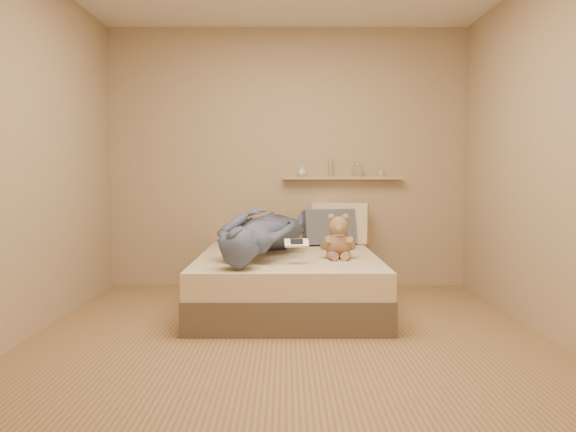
{
  "coord_description": "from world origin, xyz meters",
  "views": [
    {
      "loc": [
        -0.02,
        -3.8,
        1.11
      ],
      "look_at": [
        0.0,
        0.65,
        0.8
      ],
      "focal_mm": 35.0,
      "sensor_mm": 36.0,
      "label": 1
    }
  ],
  "objects_px": {
    "bed": "(288,281)",
    "dark_plush": "(247,233)",
    "teddy_bear": "(338,240)",
    "pillow_grey": "(329,227)",
    "wall_shelf": "(342,178)",
    "pillow_cream": "(340,223)",
    "game_console": "(297,243)",
    "person": "(263,232)"
  },
  "relations": [
    {
      "from": "bed",
      "to": "pillow_grey",
      "type": "bearing_deg",
      "value": 59.63
    },
    {
      "from": "bed",
      "to": "wall_shelf",
      "type": "height_order",
      "value": "wall_shelf"
    },
    {
      "from": "dark_plush",
      "to": "wall_shelf",
      "type": "xyz_separation_m",
      "value": [
        0.94,
        0.25,
        0.53
      ]
    },
    {
      "from": "pillow_grey",
      "to": "person",
      "type": "distance_m",
      "value": 0.98
    },
    {
      "from": "bed",
      "to": "pillow_cream",
      "type": "height_order",
      "value": "pillow_cream"
    },
    {
      "from": "wall_shelf",
      "to": "pillow_grey",
      "type": "bearing_deg",
      "value": -123.64
    },
    {
      "from": "bed",
      "to": "wall_shelf",
      "type": "xyz_separation_m",
      "value": [
        0.55,
        0.91,
        0.88
      ]
    },
    {
      "from": "game_console",
      "to": "dark_plush",
      "type": "height_order",
      "value": "dark_plush"
    },
    {
      "from": "game_console",
      "to": "pillow_cream",
      "type": "xyz_separation_m",
      "value": [
        0.46,
        1.33,
        0.04
      ]
    },
    {
      "from": "pillow_cream",
      "to": "game_console",
      "type": "bearing_deg",
      "value": -109.09
    },
    {
      "from": "teddy_bear",
      "to": "pillow_grey",
      "type": "bearing_deg",
      "value": 90.18
    },
    {
      "from": "dark_plush",
      "to": "pillow_grey",
      "type": "distance_m",
      "value": 0.8
    },
    {
      "from": "pillow_grey",
      "to": "teddy_bear",
      "type": "bearing_deg",
      "value": -89.82
    },
    {
      "from": "teddy_bear",
      "to": "pillow_grey",
      "type": "xyz_separation_m",
      "value": [
        -0.0,
        0.91,
        0.02
      ]
    },
    {
      "from": "bed",
      "to": "pillow_cream",
      "type": "bearing_deg",
      "value": 57.7
    },
    {
      "from": "pillow_grey",
      "to": "dark_plush",
      "type": "bearing_deg",
      "value": -177.56
    },
    {
      "from": "bed",
      "to": "pillow_cream",
      "type": "distance_m",
      "value": 1.07
    },
    {
      "from": "teddy_bear",
      "to": "pillow_grey",
      "type": "distance_m",
      "value": 0.91
    },
    {
      "from": "game_console",
      "to": "wall_shelf",
      "type": "height_order",
      "value": "wall_shelf"
    },
    {
      "from": "game_console",
      "to": "pillow_grey",
      "type": "distance_m",
      "value": 1.24
    },
    {
      "from": "game_console",
      "to": "pillow_cream",
      "type": "distance_m",
      "value": 1.41
    },
    {
      "from": "teddy_bear",
      "to": "pillow_cream",
      "type": "xyz_separation_m",
      "value": [
        0.12,
        1.05,
        0.05
      ]
    },
    {
      "from": "person",
      "to": "bed",
      "type": "bearing_deg",
      "value": -148.14
    },
    {
      "from": "bed",
      "to": "pillow_grey",
      "type": "height_order",
      "value": "pillow_grey"
    },
    {
      "from": "person",
      "to": "wall_shelf",
      "type": "distance_m",
      "value": 1.32
    },
    {
      "from": "pillow_cream",
      "to": "pillow_grey",
      "type": "height_order",
      "value": "pillow_cream"
    },
    {
      "from": "pillow_cream",
      "to": "pillow_grey",
      "type": "bearing_deg",
      "value": -130.69
    },
    {
      "from": "bed",
      "to": "pillow_cream",
      "type": "relative_size",
      "value": 3.45
    },
    {
      "from": "bed",
      "to": "game_console",
      "type": "height_order",
      "value": "game_console"
    },
    {
      "from": "game_console",
      "to": "dark_plush",
      "type": "relative_size",
      "value": 0.69
    },
    {
      "from": "pillow_cream",
      "to": "person",
      "type": "distance_m",
      "value": 1.17
    },
    {
      "from": "game_console",
      "to": "person",
      "type": "distance_m",
      "value": 0.51
    },
    {
      "from": "teddy_bear",
      "to": "pillow_grey",
      "type": "height_order",
      "value": "teddy_bear"
    },
    {
      "from": "game_console",
      "to": "pillow_grey",
      "type": "xyz_separation_m",
      "value": [
        0.34,
        1.19,
        0.01
      ]
    },
    {
      "from": "bed",
      "to": "dark_plush",
      "type": "height_order",
      "value": "dark_plush"
    },
    {
      "from": "bed",
      "to": "pillow_grey",
      "type": "distance_m",
      "value": 0.89
    },
    {
      "from": "teddy_bear",
      "to": "pillow_cream",
      "type": "bearing_deg",
      "value": 83.62
    },
    {
      "from": "dark_plush",
      "to": "pillow_cream",
      "type": "relative_size",
      "value": 0.49
    },
    {
      "from": "pillow_grey",
      "to": "pillow_cream",
      "type": "bearing_deg",
      "value": 49.31
    },
    {
      "from": "game_console",
      "to": "wall_shelf",
      "type": "bearing_deg",
      "value": 70.98
    },
    {
      "from": "person",
      "to": "wall_shelf",
      "type": "relative_size",
      "value": 1.4
    },
    {
      "from": "pillow_cream",
      "to": "pillow_grey",
      "type": "xyz_separation_m",
      "value": [
        -0.12,
        -0.14,
        -0.03
      ]
    }
  ]
}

